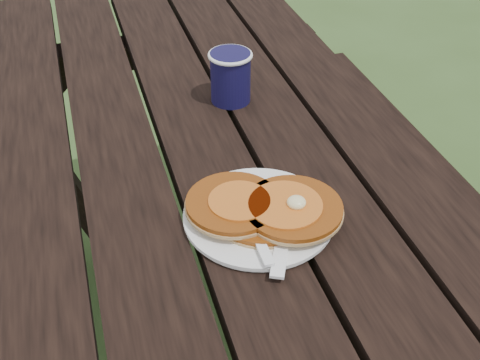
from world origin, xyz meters
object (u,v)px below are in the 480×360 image
object	(u,v)px
picnic_table	(219,314)
plate	(259,216)
coffee_cup	(230,74)
pancake_stack	(265,208)

from	to	relation	value
picnic_table	plate	world-z (taller)	plate
picnic_table	coffee_cup	xyz separation A→B (m)	(0.09, 0.21, 0.44)
picnic_table	plate	bearing A→B (deg)	-77.57
picnic_table	coffee_cup	bearing A→B (deg)	67.22
pancake_stack	coffee_cup	world-z (taller)	coffee_cup
picnic_table	coffee_cup	distance (m)	0.50
picnic_table	pancake_stack	xyz separation A→B (m)	(0.04, -0.15, 0.41)
picnic_table	pancake_stack	size ratio (longest dim) A/B	7.83
pancake_stack	coffee_cup	distance (m)	0.37
pancake_stack	picnic_table	bearing A→B (deg)	104.82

